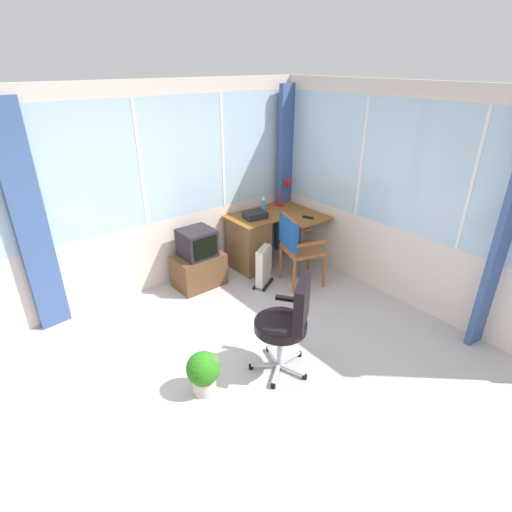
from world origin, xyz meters
TOP-DOWN VIEW (x-y plane):
  - ground at (0.00, 0.00)m, footprint 5.61×5.12m
  - north_window_panel at (-0.00, 2.09)m, footprint 4.61×0.07m
  - east_window_panel at (2.34, -0.00)m, footprint 0.07×4.12m
  - curtain_north_left at (-1.27, 2.01)m, footprint 0.33×0.11m
  - curtain_corner at (2.21, 1.96)m, footprint 0.33×0.11m
  - curtain_east_far at (2.26, -1.13)m, footprint 0.33×0.10m
  - desk at (1.37, 1.71)m, footprint 1.20×1.01m
  - desk_lamp at (2.09, 1.82)m, footprint 0.24×0.21m
  - tv_remote at (1.98, 1.23)m, footprint 0.10×0.16m
  - spray_bottle at (1.69, 1.87)m, footprint 0.06×0.06m
  - paper_tray at (1.41, 1.69)m, footprint 0.33×0.27m
  - wooden_armchair at (1.51, 0.99)m, footprint 0.61×0.60m
  - office_chair at (0.32, -0.21)m, footprint 0.61×0.60m
  - tv_on_stand at (0.50, 1.75)m, footprint 0.65×0.46m
  - space_heater at (1.20, 1.23)m, footprint 0.40×0.33m
  - potted_plant at (-0.46, 0.04)m, footprint 0.31×0.31m

SIDE VIEW (x-z plane):
  - ground at x=0.00m, z-range -0.06..0.00m
  - potted_plant at x=-0.46m, z-range 0.03..0.45m
  - space_heater at x=1.20m, z-range 0.00..0.55m
  - tv_on_stand at x=0.50m, z-range -0.05..0.75m
  - desk at x=1.37m, z-range 0.03..0.80m
  - office_chair at x=0.32m, z-range 0.09..1.10m
  - wooden_armchair at x=1.51m, z-range 0.14..1.12m
  - tv_remote at x=1.98m, z-range 0.77..0.79m
  - paper_tray at x=1.41m, z-range 0.77..0.86m
  - spray_bottle at x=1.69m, z-range 0.77..0.98m
  - desk_lamp at x=2.09m, z-range 0.84..1.25m
  - curtain_north_left at x=-1.27m, z-range 0.00..2.46m
  - curtain_corner at x=2.21m, z-range 0.00..2.46m
  - curtain_east_far at x=2.26m, z-range 0.00..2.46m
  - east_window_panel at x=2.34m, z-range 0.00..2.56m
  - north_window_panel at x=0.00m, z-range 0.00..2.56m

